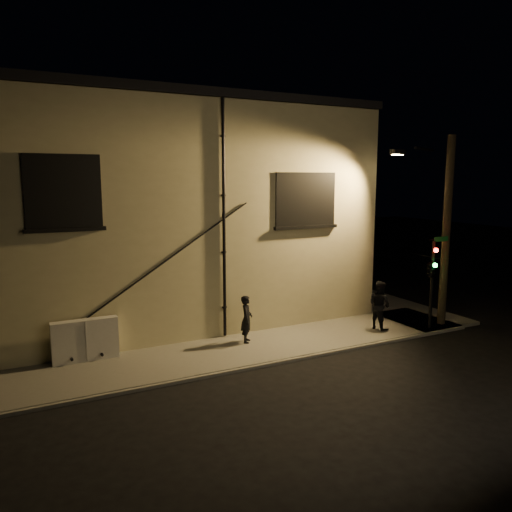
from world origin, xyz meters
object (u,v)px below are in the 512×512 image
utility_cabinet (85,340)px  traffic_signal (431,268)px  streetlamp_pole (444,228)px  pedestrian_a (247,319)px  pedestrian_b (379,305)px

utility_cabinet → traffic_signal: size_ratio=0.57×
traffic_signal → streetlamp_pole: (0.94, 0.37, 1.43)m
utility_cabinet → pedestrian_a: 5.33m
traffic_signal → streetlamp_pole: bearing=21.7°
pedestrian_b → streetlamp_pole: 3.88m
utility_cabinet → streetlamp_pole: bearing=-9.1°
pedestrian_b → traffic_signal: 2.34m
pedestrian_a → streetlamp_pole: 8.40m
traffic_signal → pedestrian_b: bearing=151.1°
pedestrian_b → streetlamp_pole: bearing=-109.2°
streetlamp_pole → utility_cabinet: bearing=170.9°
utility_cabinet → pedestrian_b: size_ratio=1.08×
utility_cabinet → traffic_signal: 12.44m
pedestrian_b → streetlamp_pole: (2.57, -0.52, 2.86)m
utility_cabinet → pedestrian_a: (5.28, -0.68, 0.17)m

